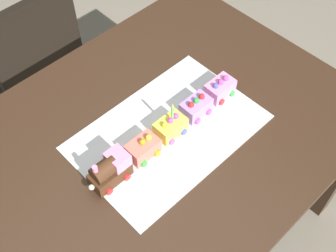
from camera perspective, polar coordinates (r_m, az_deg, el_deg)
The scene contains 10 objects.
ground_plane at distance 2.06m, azimuth -1.72°, elevation -13.61°, with size 8.00×8.00×0.00m, color gray.
dining_table at distance 1.50m, azimuth -2.30°, elevation -3.99°, with size 1.40×1.00×0.74m.
chair at distance 2.11m, azimuth -17.31°, elevation 7.98°, with size 0.40×0.40×0.86m.
cake_board at distance 1.42m, azimuth -0.00°, elevation -0.77°, with size 0.60×0.40×0.00m, color silver.
cake_locomotive at distance 1.30m, azimuth -7.59°, elevation -5.72°, with size 0.14×0.08×0.12m.
cake_car_caboose_coral at distance 1.35m, azimuth -3.28°, elevation -2.89°, with size 0.10×0.08×0.07m.
cake_car_tanker_lemon at distance 1.39m, azimuth 0.31°, elevation -0.10°, with size 0.10×0.08×0.07m.
cake_car_hopper_lavender at distance 1.45m, azimuth 3.66°, elevation 2.49°, with size 0.10×0.08×0.07m.
cake_car_gondola_bubblegum at distance 1.51m, azimuth 6.77°, elevation 4.89°, with size 0.10×0.08×0.07m.
birthday_candle at distance 1.34m, azimuth 0.57°, elevation 1.99°, with size 0.01×0.01×0.07m.
Camera 1 is at (-0.52, -0.63, 1.89)m, focal length 46.81 mm.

